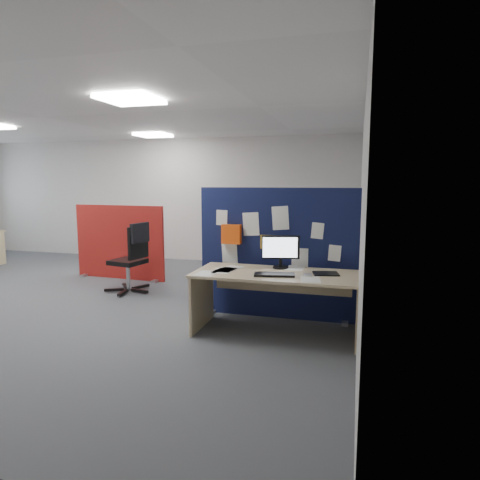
% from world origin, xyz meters
% --- Properties ---
extents(floor, '(9.00, 9.00, 0.00)m').
position_xyz_m(floor, '(0.00, 0.00, 0.00)').
color(floor, '#4C4E53').
rests_on(floor, ground).
extents(ceiling, '(9.00, 7.00, 0.02)m').
position_xyz_m(ceiling, '(0.00, 0.00, 2.70)').
color(ceiling, white).
rests_on(ceiling, wall_back).
extents(wall_back, '(9.00, 0.02, 2.70)m').
position_xyz_m(wall_back, '(0.00, 3.50, 1.35)').
color(wall_back, silver).
rests_on(wall_back, floor).
extents(wall_right, '(0.02, 7.00, 2.70)m').
position_xyz_m(wall_right, '(4.50, 0.00, 1.35)').
color(wall_right, silver).
rests_on(wall_right, floor).
extents(ceiling_lights, '(4.10, 4.10, 0.04)m').
position_xyz_m(ceiling_lights, '(0.33, 0.67, 2.67)').
color(ceiling_lights, white).
rests_on(ceiling_lights, ceiling).
extents(navy_divider, '(2.05, 0.30, 1.70)m').
position_xyz_m(navy_divider, '(3.46, -0.01, 0.85)').
color(navy_divider, '#0F0F37').
rests_on(navy_divider, floor).
extents(main_desk, '(1.90, 0.84, 0.73)m').
position_xyz_m(main_desk, '(3.58, -0.57, 0.57)').
color(main_desk, '#CEBB84').
rests_on(main_desk, floor).
extents(monitor_main, '(0.45, 0.19, 0.40)m').
position_xyz_m(monitor_main, '(3.58, -0.34, 0.95)').
color(monitor_main, black).
rests_on(monitor_main, main_desk).
extents(keyboard, '(0.48, 0.26, 0.02)m').
position_xyz_m(keyboard, '(3.59, -0.77, 0.74)').
color(keyboard, black).
rests_on(keyboard, main_desk).
extents(mouse, '(0.10, 0.06, 0.03)m').
position_xyz_m(mouse, '(3.95, -0.70, 0.74)').
color(mouse, '#A6A7AC').
rests_on(mouse, main_desk).
extents(paper_tray, '(0.32, 0.28, 0.01)m').
position_xyz_m(paper_tray, '(4.14, -0.55, 0.74)').
color(paper_tray, black).
rests_on(paper_tray, main_desk).
extents(red_divider, '(1.79, 0.30, 1.34)m').
position_xyz_m(red_divider, '(0.30, 1.44, 0.66)').
color(red_divider, '#A4151A').
rests_on(red_divider, floor).
extents(office_chair, '(0.73, 0.72, 1.11)m').
position_xyz_m(office_chair, '(1.04, 0.61, 0.63)').
color(office_chair, black).
rests_on(office_chair, floor).
extents(desk_papers, '(1.42, 0.89, 0.00)m').
position_xyz_m(desk_papers, '(3.25, -0.64, 0.73)').
color(desk_papers, white).
rests_on(desk_papers, main_desk).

